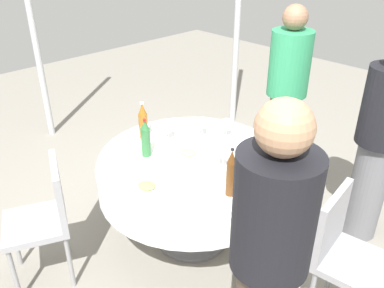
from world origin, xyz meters
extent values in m
plane|color=gray|center=(0.00, 0.00, 0.00)|extent=(10.00, 10.00, 0.00)
cylinder|color=white|center=(0.00, 0.00, 0.72)|extent=(1.31, 1.31, 0.04)
cylinder|color=white|center=(0.00, 0.00, 0.59)|extent=(1.34, 1.34, 0.22)
cylinder|color=slate|center=(0.00, 0.00, 0.24)|extent=(0.14, 0.14, 0.48)
cylinder|color=slate|center=(0.00, 0.00, 0.01)|extent=(0.56, 0.56, 0.03)
cylinder|color=#8C5619|center=(0.46, 0.07, 0.84)|extent=(0.07, 0.07, 0.20)
cone|color=#8C5619|center=(0.46, 0.07, 0.98)|extent=(0.06, 0.06, 0.08)
cylinder|color=silver|center=(0.46, 0.07, 1.03)|extent=(0.03, 0.03, 0.01)
cylinder|color=#593314|center=(-0.49, 0.15, 0.85)|extent=(0.06, 0.06, 0.22)
cone|color=#593314|center=(-0.49, 0.15, 1.00)|extent=(0.05, 0.05, 0.08)
cylinder|color=black|center=(-0.49, 0.15, 1.05)|extent=(0.02, 0.02, 0.01)
cylinder|color=#2D6B38|center=(0.23, 0.22, 0.84)|extent=(0.07, 0.07, 0.21)
cone|color=#2D6B38|center=(0.23, 0.22, 0.98)|extent=(0.06, 0.06, 0.06)
cylinder|color=red|center=(0.23, 0.22, 1.01)|extent=(0.02, 0.02, 0.01)
cylinder|color=#8C5619|center=(-0.57, 0.06, 0.86)|extent=(0.07, 0.07, 0.24)
cone|color=#8C5619|center=(-0.57, 0.06, 1.01)|extent=(0.06, 0.06, 0.06)
cylinder|color=red|center=(-0.57, 0.06, 1.04)|extent=(0.03, 0.03, 0.01)
cylinder|color=white|center=(-0.45, 0.01, 0.74)|extent=(0.06, 0.06, 0.00)
cylinder|color=white|center=(-0.45, 0.01, 0.78)|extent=(0.01, 0.01, 0.07)
cylinder|color=white|center=(-0.45, 0.01, 0.85)|extent=(0.07, 0.07, 0.07)
cylinder|color=white|center=(0.03, -0.40, 0.74)|extent=(0.06, 0.06, 0.00)
cylinder|color=white|center=(0.03, -0.40, 0.78)|extent=(0.01, 0.01, 0.07)
cylinder|color=white|center=(0.03, -0.40, 0.85)|extent=(0.07, 0.07, 0.07)
cylinder|color=white|center=(-0.25, -0.05, 0.74)|extent=(0.06, 0.06, 0.00)
cylinder|color=white|center=(-0.25, -0.05, 0.78)|extent=(0.01, 0.01, 0.08)
cylinder|color=white|center=(-0.25, -0.05, 0.86)|extent=(0.07, 0.07, 0.07)
cylinder|color=white|center=(0.30, -0.05, 0.74)|extent=(0.06, 0.06, 0.00)
cylinder|color=white|center=(0.30, -0.05, 0.78)|extent=(0.01, 0.01, 0.07)
cylinder|color=white|center=(0.30, -0.05, 0.85)|extent=(0.06, 0.06, 0.08)
cylinder|color=white|center=(0.17, -0.27, 0.74)|extent=(0.06, 0.06, 0.00)
cylinder|color=white|center=(0.17, -0.27, 0.78)|extent=(0.01, 0.01, 0.08)
cylinder|color=white|center=(0.17, -0.27, 0.85)|extent=(0.06, 0.06, 0.07)
cylinder|color=gold|center=(0.17, -0.27, 0.84)|extent=(0.05, 0.05, 0.03)
cylinder|color=white|center=(0.03, 0.01, 0.75)|extent=(0.25, 0.25, 0.02)
ellipsoid|color=tan|center=(0.03, 0.01, 0.77)|extent=(0.11, 0.10, 0.02)
cylinder|color=white|center=(-0.09, 0.48, 0.75)|extent=(0.26, 0.26, 0.02)
ellipsoid|color=#8C9E59|center=(-0.09, 0.48, 0.77)|extent=(0.12, 0.10, 0.02)
cylinder|color=white|center=(-0.22, 0.18, 0.75)|extent=(0.26, 0.26, 0.02)
cube|color=silver|center=(-0.21, -0.20, 0.74)|extent=(0.09, 0.17, 0.00)
cube|color=silver|center=(-0.19, -0.43, 0.74)|extent=(0.04, 0.18, 0.00)
cube|color=white|center=(-0.48, -0.20, 0.75)|extent=(0.23, 0.23, 0.02)
cylinder|color=slate|center=(-0.87, -1.01, 0.41)|extent=(0.26, 0.26, 0.81)
cylinder|color=black|center=(-1.07, 0.58, 1.17)|extent=(0.34, 0.34, 0.53)
sphere|color=tan|center=(-1.07, 0.58, 1.54)|extent=(0.22, 0.22, 0.22)
cylinder|color=#4C3F33|center=(0.00, -1.12, 0.45)|extent=(0.26, 0.26, 0.90)
cylinder|color=#2D8C59|center=(0.00, -1.12, 1.17)|extent=(0.34, 0.34, 0.54)
sphere|color=#8C664C|center=(0.00, -1.12, 1.54)|extent=(0.20, 0.20, 0.20)
cube|color=#99999E|center=(0.44, 1.00, 0.45)|extent=(0.53, 0.53, 0.04)
cube|color=#99999E|center=(0.37, 0.84, 0.66)|extent=(0.38, 0.20, 0.42)
cylinder|color=gray|center=(0.66, 1.09, 0.21)|extent=(0.03, 0.03, 0.43)
cylinder|color=gray|center=(0.35, 1.23, 0.21)|extent=(0.03, 0.03, 0.43)
cylinder|color=gray|center=(0.53, 0.78, 0.21)|extent=(0.03, 0.03, 0.43)
cylinder|color=gray|center=(0.22, 0.92, 0.21)|extent=(0.03, 0.03, 0.43)
cube|color=#99999E|center=(-1.19, -0.16, 0.45)|extent=(0.45, 0.45, 0.04)
cube|color=#99999E|center=(-1.01, -0.14, 0.66)|extent=(0.09, 0.40, 0.42)
cylinder|color=gray|center=(-1.00, -0.31, 0.21)|extent=(0.03, 0.03, 0.43)
cylinder|color=#B2B5B7|center=(1.21, -1.87, 1.35)|extent=(0.07, 0.07, 2.69)
cylinder|color=#B2B5B7|center=(2.44, -0.07, 1.34)|extent=(0.07, 0.07, 2.67)
camera|label=1|loc=(-1.77, 1.72, 2.18)|focal=38.11mm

